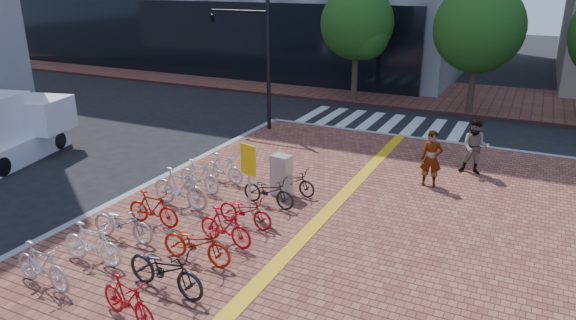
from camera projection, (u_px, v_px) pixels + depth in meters
The scene contains 25 objects.
ground at pixel (193, 261), 12.30m from camera, with size 120.00×120.00×0.00m, color black.
kerb_north at pixel (425, 140), 21.20m from camera, with size 14.00×0.25×0.15m, color gray.
far_sidewalk at pixel (406, 92), 30.06m from camera, with size 70.00×8.00×0.15m, color brown.
crosswalk at pixel (380, 123), 23.95m from camera, with size 7.50×4.00×0.01m.
street_trees at pixel (502, 31), 23.62m from camera, with size 16.20×4.60×6.35m.
bike_0 at pixel (42, 266), 10.90m from camera, with size 0.47×1.68×1.01m, color silver.
bike_1 at pixel (92, 243), 11.81m from camera, with size 0.47×1.67×1.00m, color white.
bike_2 at pixel (123, 223), 12.87m from camera, with size 0.63×1.80×0.95m, color #AAAAAE.
bike_3 at pixel (153, 209), 13.65m from camera, with size 0.45×1.58×0.95m, color #B5130C.
bike_4 at pixel (180, 188), 14.70m from camera, with size 0.55×1.93×1.16m, color #B9B8BD.
bike_5 at pixel (199, 176), 15.83m from camera, with size 0.47×1.65×0.99m, color silver.
bike_6 at pixel (223, 168), 16.57m from camera, with size 0.44×1.56×0.94m, color silver.
bike_7 at pixel (128, 300), 9.80m from camera, with size 0.44×1.56×0.93m, color #B30C13.
bike_8 at pixel (165, 269), 10.72m from camera, with size 0.70×2.02×1.06m, color black.
bike_9 at pixel (197, 243), 11.86m from camera, with size 0.64×1.82×0.96m, color #AA210C.
bike_10 at pixel (225, 227), 12.66m from camera, with size 0.45×1.59×0.96m, color red.
bike_11 at pixel (245, 211), 13.62m from camera, with size 0.58×1.65×0.87m, color #AB0C1C.
bike_12 at pixel (269, 191), 14.84m from camera, with size 0.60×1.72×0.90m, color black.
bike_13 at pixel (292, 181), 15.66m from camera, with size 0.55×1.59×0.84m, color black.
pedestrian_a at pixel (431, 159), 16.12m from camera, with size 0.66×0.43×1.81m, color gray.
pedestrian_b at pixel (475, 147), 17.11m from camera, with size 0.91×0.71×1.88m, color #505865.
utility_box at pixel (281, 175), 15.52m from camera, with size 0.58×0.42×1.27m, color #B5B5BA.
yellow_sign at pixel (248, 166), 14.11m from camera, with size 0.54×0.20×2.01m.
traffic_light_pole at pixel (242, 40), 21.86m from camera, with size 2.93×1.13×5.45m.
box_truck at pixel (7, 130), 18.71m from camera, with size 2.81×4.64×2.51m.
Camera 1 is at (6.78, -8.68, 6.43)m, focal length 32.00 mm.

